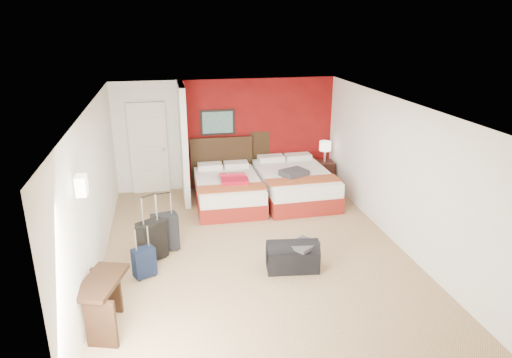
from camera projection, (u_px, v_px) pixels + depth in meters
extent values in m
plane|color=tan|center=(254.00, 250.00, 7.85)|extent=(6.50, 6.50, 0.00)
cube|color=white|center=(226.00, 134.00, 10.43)|extent=(5.00, 0.04, 2.50)
cube|color=white|center=(94.00, 192.00, 6.96)|extent=(0.04, 6.50, 2.50)
cube|color=black|center=(218.00, 122.00, 10.24)|extent=(0.78, 0.03, 0.58)
cube|color=white|center=(81.00, 185.00, 5.38)|extent=(0.12, 0.20, 0.24)
cube|color=maroon|center=(259.00, 133.00, 10.55)|extent=(3.50, 0.04, 2.50)
cube|color=silver|center=(184.00, 144.00, 9.65)|extent=(0.12, 1.20, 2.50)
cube|color=silver|center=(149.00, 148.00, 10.13)|extent=(0.82, 0.06, 2.05)
cube|color=white|center=(228.00, 192.00, 9.66)|extent=(1.36, 1.93, 0.57)
cube|color=white|center=(294.00, 185.00, 9.97)|extent=(1.53, 2.15, 0.63)
cube|color=red|center=(233.00, 178.00, 9.47)|extent=(0.60, 0.79, 0.09)
cube|color=#3D3D42|center=(294.00, 173.00, 9.55)|extent=(0.64, 0.59, 0.13)
cube|color=black|center=(324.00, 173.00, 10.76)|extent=(0.45, 0.45, 0.59)
cylinder|color=silver|center=(325.00, 152.00, 10.58)|extent=(0.29, 0.29, 0.48)
cube|color=black|center=(152.00, 241.00, 7.44)|extent=(0.50, 0.45, 0.64)
cube|color=black|center=(165.00, 233.00, 7.74)|extent=(0.47, 0.34, 0.63)
cube|color=black|center=(144.00, 264.00, 6.95)|extent=(0.38, 0.32, 0.45)
cube|color=black|center=(292.00, 257.00, 7.18)|extent=(0.85, 0.53, 0.41)
cube|color=#3C3B41|center=(303.00, 245.00, 7.09)|extent=(0.55, 0.54, 0.06)
cube|color=black|center=(104.00, 304.00, 5.75)|extent=(0.66, 0.94, 0.71)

